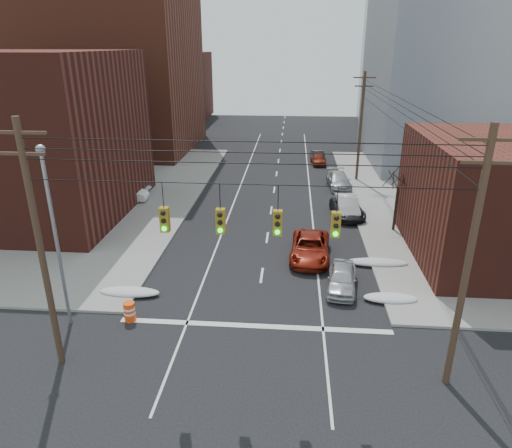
% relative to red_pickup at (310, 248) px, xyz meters
% --- Properties ---
extents(ground, '(160.00, 160.00, 0.00)m').
position_rel_red_pickup_xyz_m(ground, '(-3.05, -14.78, -0.76)').
color(ground, black).
rests_on(ground, ground).
extents(building_brick_tall, '(24.00, 20.00, 30.00)m').
position_rel_red_pickup_xyz_m(building_brick_tall, '(-27.05, 33.22, 14.24)').
color(building_brick_tall, brown).
rests_on(building_brick_tall, ground).
extents(building_brick_near, '(20.00, 16.00, 13.00)m').
position_rel_red_pickup_xyz_m(building_brick_near, '(-25.05, 7.22, 5.74)').
color(building_brick_near, '#511F18').
rests_on(building_brick_near, ground).
extents(building_brick_far, '(22.00, 18.00, 12.00)m').
position_rel_red_pickup_xyz_m(building_brick_far, '(-29.05, 59.22, 5.24)').
color(building_brick_far, '#511F18').
rests_on(building_brick_far, ground).
extents(building_office, '(22.00, 20.00, 25.00)m').
position_rel_red_pickup_xyz_m(building_office, '(18.95, 29.22, 11.74)').
color(building_office, gray).
rests_on(building_office, ground).
extents(building_glass, '(20.00, 18.00, 22.00)m').
position_rel_red_pickup_xyz_m(building_glass, '(20.95, 55.22, 10.24)').
color(building_glass, gray).
rests_on(building_glass, ground).
extents(utility_pole_left, '(2.20, 0.28, 11.00)m').
position_rel_red_pickup_xyz_m(utility_pole_left, '(-11.55, -11.78, 5.02)').
color(utility_pole_left, '#473323').
rests_on(utility_pole_left, ground).
extents(utility_pole_right, '(2.20, 0.28, 11.00)m').
position_rel_red_pickup_xyz_m(utility_pole_right, '(5.45, -11.78, 5.02)').
color(utility_pole_right, '#473323').
rests_on(utility_pole_right, ground).
extents(utility_pole_far, '(2.20, 0.28, 11.00)m').
position_rel_red_pickup_xyz_m(utility_pole_far, '(5.45, 19.22, 5.02)').
color(utility_pole_far, '#473323').
rests_on(utility_pole_far, ground).
extents(traffic_signals, '(17.00, 0.42, 2.02)m').
position_rel_red_pickup_xyz_m(traffic_signals, '(-2.96, -11.81, 6.41)').
color(traffic_signals, black).
rests_on(traffic_signals, ground).
extents(street_light, '(0.44, 0.44, 9.32)m').
position_rel_red_pickup_xyz_m(street_light, '(-12.55, -8.78, 4.78)').
color(street_light, gray).
rests_on(street_light, ground).
extents(bare_tree, '(2.09, 2.20, 4.93)m').
position_rel_red_pickup_xyz_m(bare_tree, '(6.53, 5.22, 1.56)').
color(bare_tree, black).
rests_on(bare_tree, ground).
extents(snow_nw, '(3.50, 1.08, 0.42)m').
position_rel_red_pickup_xyz_m(snow_nw, '(-10.45, -5.78, -0.55)').
color(snow_nw, silver).
rests_on(snow_nw, ground).
extents(snow_ne, '(3.00, 1.08, 0.42)m').
position_rel_red_pickup_xyz_m(snow_ne, '(4.35, -5.28, -0.55)').
color(snow_ne, silver).
rests_on(snow_ne, ground).
extents(snow_east_far, '(4.00, 1.08, 0.42)m').
position_rel_red_pickup_xyz_m(snow_east_far, '(4.35, -0.78, -0.55)').
color(snow_east_far, silver).
rests_on(snow_east_far, ground).
extents(red_pickup, '(2.86, 5.61, 1.52)m').
position_rel_red_pickup_xyz_m(red_pickup, '(0.00, 0.00, 0.00)').
color(red_pickup, maroon).
rests_on(red_pickup, ground).
extents(parked_car_a, '(2.19, 4.28, 1.40)m').
position_rel_red_pickup_xyz_m(parked_car_a, '(1.75, -4.06, -0.06)').
color(parked_car_a, '#B8B8BD').
rests_on(parked_car_a, ground).
extents(parked_car_b, '(1.77, 4.85, 1.59)m').
position_rel_red_pickup_xyz_m(parked_car_b, '(3.35, 8.63, 0.03)').
color(parked_car_b, beige).
rests_on(parked_car_b, ground).
extents(parked_car_c, '(2.79, 5.20, 1.39)m').
position_rel_red_pickup_xyz_m(parked_car_c, '(3.35, 8.29, -0.07)').
color(parked_car_c, black).
rests_on(parked_car_c, ground).
extents(parked_car_d, '(2.42, 5.23, 1.48)m').
position_rel_red_pickup_xyz_m(parked_car_d, '(3.35, 16.50, -0.02)').
color(parked_car_d, '#A9A9AD').
rests_on(parked_car_d, ground).
extents(parked_car_e, '(1.85, 4.02, 1.33)m').
position_rel_red_pickup_xyz_m(parked_car_e, '(1.75, 26.03, -0.09)').
color(parked_car_e, maroon).
rests_on(parked_car_e, ground).
extents(parked_car_f, '(1.76, 4.22, 1.36)m').
position_rel_red_pickup_xyz_m(parked_car_f, '(1.75, 26.87, -0.08)').
color(parked_car_f, black).
rests_on(parked_car_f, ground).
extents(lot_car_a, '(4.44, 1.69, 1.45)m').
position_rel_red_pickup_xyz_m(lot_car_a, '(-16.52, 10.28, 0.11)').
color(lot_car_a, white).
rests_on(lot_car_a, sidewalk_nw).
extents(lot_car_b, '(4.83, 2.26, 1.34)m').
position_rel_red_pickup_xyz_m(lot_car_b, '(-17.08, 12.61, 0.06)').
color(lot_car_b, '#B7B8BD').
rests_on(lot_car_b, sidewalk_nw).
extents(lot_car_c, '(5.10, 3.58, 1.37)m').
position_rel_red_pickup_xyz_m(lot_car_c, '(-20.35, 8.67, 0.08)').
color(lot_car_c, black).
rests_on(lot_car_c, sidewalk_nw).
extents(lot_car_d, '(4.45, 2.71, 1.42)m').
position_rel_red_pickup_xyz_m(lot_car_d, '(-21.09, 8.25, 0.10)').
color(lot_car_d, '#9F9FA3').
rests_on(lot_car_d, sidewalk_nw).
extents(construction_barrel, '(0.66, 0.66, 1.05)m').
position_rel_red_pickup_xyz_m(construction_barrel, '(-9.55, -8.28, -0.22)').
color(construction_barrel, '#FC490D').
rests_on(construction_barrel, ground).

